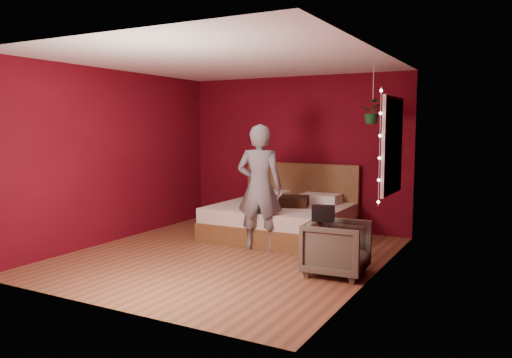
# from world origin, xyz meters

# --- Properties ---
(floor) EXTENTS (4.50, 4.50, 0.00)m
(floor) POSITION_xyz_m (0.00, 0.00, 0.00)
(floor) COLOR #995C3D
(floor) RESTS_ON ground
(room_walls) EXTENTS (4.04, 4.54, 2.62)m
(room_walls) POSITION_xyz_m (0.00, 0.00, 1.68)
(room_walls) COLOR maroon
(room_walls) RESTS_ON ground
(window) EXTENTS (0.05, 0.97, 1.27)m
(window) POSITION_xyz_m (1.97, 0.90, 1.50)
(window) COLOR white
(window) RESTS_ON room_walls
(fairy_lights) EXTENTS (0.04, 0.04, 1.45)m
(fairy_lights) POSITION_xyz_m (1.94, 0.38, 1.50)
(fairy_lights) COLOR silver
(fairy_lights) RESTS_ON room_walls
(bed) EXTENTS (2.04, 1.74, 1.12)m
(bed) POSITION_xyz_m (0.14, 1.43, 0.29)
(bed) COLOR brown
(bed) RESTS_ON ground
(person) EXTENTS (0.73, 0.57, 1.78)m
(person) POSITION_xyz_m (0.22, 0.50, 0.89)
(person) COLOR slate
(person) RESTS_ON ground
(armchair) EXTENTS (0.75, 0.73, 0.64)m
(armchair) POSITION_xyz_m (1.60, -0.15, 0.32)
(armchair) COLOR #5B5A48
(armchair) RESTS_ON ground
(handbag) EXTENTS (0.28, 0.19, 0.18)m
(handbag) POSITION_xyz_m (1.45, -0.21, 0.74)
(handbag) COLOR black
(handbag) RESTS_ON armchair
(throw_pillow) EXTENTS (0.54, 0.54, 0.15)m
(throw_pillow) POSITION_xyz_m (0.37, 1.37, 0.59)
(throw_pillow) COLOR black
(throw_pillow) RESTS_ON bed
(hanging_plant) EXTENTS (0.37, 0.35, 0.82)m
(hanging_plant) POSITION_xyz_m (1.56, 1.41, 1.96)
(hanging_plant) COLOR silver
(hanging_plant) RESTS_ON room_walls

